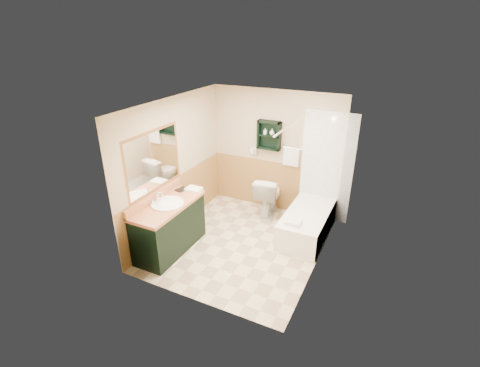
% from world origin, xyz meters
% --- Properties ---
extents(floor, '(3.00, 3.00, 0.00)m').
position_xyz_m(floor, '(0.00, 0.00, 0.00)').
color(floor, beige).
rests_on(floor, ground).
extents(back_wall, '(2.60, 0.04, 2.40)m').
position_xyz_m(back_wall, '(0.00, 1.52, 1.20)').
color(back_wall, beige).
rests_on(back_wall, ground).
extents(left_wall, '(0.04, 3.00, 2.40)m').
position_xyz_m(left_wall, '(-1.32, 0.00, 1.20)').
color(left_wall, beige).
rests_on(left_wall, ground).
extents(right_wall, '(0.04, 3.00, 2.40)m').
position_xyz_m(right_wall, '(1.32, 0.00, 1.20)').
color(right_wall, beige).
rests_on(right_wall, ground).
extents(ceiling, '(2.60, 3.00, 0.04)m').
position_xyz_m(ceiling, '(0.00, 0.00, 2.42)').
color(ceiling, white).
rests_on(ceiling, back_wall).
extents(wainscot_left, '(2.98, 2.98, 1.00)m').
position_xyz_m(wainscot_left, '(-1.29, 0.00, 0.50)').
color(wainscot_left, tan).
rests_on(wainscot_left, left_wall).
extents(wainscot_back, '(2.58, 2.58, 1.00)m').
position_xyz_m(wainscot_back, '(0.00, 1.49, 0.50)').
color(wainscot_back, tan).
rests_on(wainscot_back, back_wall).
extents(mirror_frame, '(1.30, 1.30, 1.00)m').
position_xyz_m(mirror_frame, '(-1.27, -0.55, 1.50)').
color(mirror_frame, brown).
rests_on(mirror_frame, left_wall).
extents(mirror_glass, '(1.20, 1.20, 0.90)m').
position_xyz_m(mirror_glass, '(-1.27, -0.55, 1.50)').
color(mirror_glass, white).
rests_on(mirror_glass, left_wall).
extents(tile_right, '(1.50, 1.50, 2.10)m').
position_xyz_m(tile_right, '(1.28, 0.75, 1.05)').
color(tile_right, white).
rests_on(tile_right, right_wall).
extents(tile_back, '(0.95, 0.95, 2.10)m').
position_xyz_m(tile_back, '(1.03, 1.48, 1.05)').
color(tile_back, white).
rests_on(tile_back, back_wall).
extents(tile_accent, '(1.50, 1.50, 0.10)m').
position_xyz_m(tile_accent, '(1.27, 0.75, 1.90)').
color(tile_accent, '#134229').
rests_on(tile_accent, right_wall).
extents(wall_shelf, '(0.45, 0.15, 0.55)m').
position_xyz_m(wall_shelf, '(-0.10, 1.41, 1.55)').
color(wall_shelf, black).
rests_on(wall_shelf, back_wall).
extents(hair_dryer, '(0.10, 0.24, 0.18)m').
position_xyz_m(hair_dryer, '(-0.40, 1.43, 1.20)').
color(hair_dryer, white).
rests_on(hair_dryer, back_wall).
extents(towel_bar, '(0.40, 0.06, 0.40)m').
position_xyz_m(towel_bar, '(0.35, 1.45, 1.35)').
color(towel_bar, white).
rests_on(towel_bar, back_wall).
extents(curtain_rod, '(0.03, 1.60, 0.03)m').
position_xyz_m(curtain_rod, '(0.53, 0.75, 2.00)').
color(curtain_rod, silver).
rests_on(curtain_rod, back_wall).
extents(shower_curtain, '(1.05, 1.05, 1.70)m').
position_xyz_m(shower_curtain, '(0.53, 0.92, 1.15)').
color(shower_curtain, beige).
rests_on(shower_curtain, curtain_rod).
extents(vanity, '(0.59, 1.35, 0.86)m').
position_xyz_m(vanity, '(-0.99, -0.66, 0.43)').
color(vanity, black).
rests_on(vanity, ground).
extents(bathtub, '(0.71, 1.50, 0.47)m').
position_xyz_m(bathtub, '(0.93, 0.78, 0.24)').
color(bathtub, white).
rests_on(bathtub, ground).
extents(toilet, '(0.55, 0.86, 0.79)m').
position_xyz_m(toilet, '(0.01, 1.20, 0.40)').
color(toilet, white).
rests_on(toilet, ground).
extents(counter_towel, '(0.26, 0.21, 0.04)m').
position_xyz_m(counter_towel, '(-0.89, -0.04, 0.88)').
color(counter_towel, white).
rests_on(counter_towel, vanity).
extents(vanity_book, '(0.15, 0.05, 0.20)m').
position_xyz_m(vanity_book, '(-1.16, -0.11, 0.96)').
color(vanity_book, black).
rests_on(vanity_book, vanity).
extents(tub_towel, '(0.26, 0.22, 0.07)m').
position_xyz_m(tub_towel, '(0.82, 0.25, 0.51)').
color(tub_towel, white).
rests_on(tub_towel, bathtub).
extents(soap_bottle_a, '(0.07, 0.12, 0.05)m').
position_xyz_m(soap_bottle_a, '(-0.18, 1.40, 1.59)').
color(soap_bottle_a, white).
rests_on(soap_bottle_a, wall_shelf).
extents(soap_bottle_b, '(0.12, 0.14, 0.09)m').
position_xyz_m(soap_bottle_b, '(-0.04, 1.40, 1.61)').
color(soap_bottle_b, white).
rests_on(soap_bottle_b, wall_shelf).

